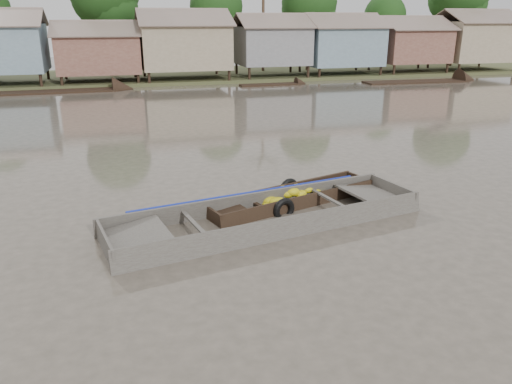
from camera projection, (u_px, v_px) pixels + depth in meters
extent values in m
plane|color=#4B453A|center=(264.00, 233.00, 11.48)|extent=(120.00, 120.00, 0.00)
cube|color=#384723|center=(150.00, 78.00, 41.44)|extent=(120.00, 12.00, 0.50)
cube|color=brown|center=(99.00, 54.00, 36.55)|extent=(5.80, 4.60, 2.70)
cube|color=brown|center=(96.00, 28.00, 34.83)|extent=(6.20, 2.67, 1.14)
cube|color=brown|center=(96.00, 28.00, 37.09)|extent=(6.20, 2.67, 1.14)
cube|color=gray|center=(184.00, 46.00, 38.04)|extent=(6.50, 5.30, 3.30)
cube|color=brown|center=(186.00, 17.00, 36.04)|extent=(6.90, 3.08, 1.31)
cube|color=brown|center=(180.00, 17.00, 38.64)|extent=(6.90, 3.08, 1.31)
cube|color=slate|center=(271.00, 46.00, 39.86)|extent=(5.40, 4.70, 2.90)
cube|color=brown|center=(277.00, 21.00, 38.09)|extent=(5.80, 2.73, 1.17)
cube|color=brown|center=(267.00, 20.00, 40.39)|extent=(5.80, 2.73, 1.17)
cube|color=slate|center=(340.00, 46.00, 41.45)|extent=(6.00, 5.00, 3.10)
cube|color=brown|center=(349.00, 20.00, 39.56)|extent=(6.40, 2.90, 1.24)
cube|color=brown|center=(335.00, 20.00, 42.02)|extent=(6.40, 2.90, 1.24)
cube|color=brown|center=(409.00, 45.00, 43.15)|extent=(5.70, 4.90, 2.80)
cube|color=brown|center=(420.00, 23.00, 41.34)|extent=(6.10, 2.85, 1.21)
cube|color=brown|center=(403.00, 23.00, 43.74)|extent=(6.10, 2.85, 1.21)
cube|color=gray|center=(473.00, 41.00, 44.75)|extent=(6.30, 5.10, 3.40)
cube|color=brown|center=(487.00, 16.00, 42.79)|extent=(6.70, 2.96, 1.26)
cube|color=brown|center=(466.00, 16.00, 45.29)|extent=(6.70, 2.96, 1.26)
cylinder|color=#473323|center=(109.00, 38.00, 39.63)|extent=(0.28, 0.28, 6.30)
cylinder|color=#473323|center=(217.00, 43.00, 43.04)|extent=(0.28, 0.28, 5.25)
sphere|color=#113511|center=(216.00, 6.00, 42.05)|extent=(4.50, 4.50, 4.50)
cylinder|color=#473323|center=(308.00, 41.00, 44.14)|extent=(0.28, 0.28, 5.60)
sphere|color=#113511|center=(309.00, 2.00, 43.09)|extent=(4.80, 4.80, 4.80)
cylinder|color=#473323|center=(383.00, 45.00, 47.29)|extent=(0.28, 0.28, 4.55)
sphere|color=#113511|center=(385.00, 16.00, 46.44)|extent=(3.90, 3.90, 3.90)
cylinder|color=#473323|center=(454.00, 33.00, 47.85)|extent=(0.28, 0.28, 6.65)
cylinder|color=#473323|center=(263.00, 26.00, 43.16)|extent=(0.24, 0.24, 8.00)
cube|color=black|center=(292.00, 205.00, 13.41)|extent=(4.95, 2.35, 0.08)
cube|color=black|center=(280.00, 193.00, 13.77)|extent=(4.82, 1.62, 0.46)
cube|color=black|center=(304.00, 204.00, 12.93)|extent=(4.82, 1.62, 0.46)
cube|color=black|center=(359.00, 183.00, 14.62)|extent=(0.38, 1.05, 0.44)
cube|color=black|center=(348.00, 183.00, 14.38)|extent=(1.09, 1.15, 0.18)
cube|color=black|center=(211.00, 217.00, 12.08)|extent=(0.38, 1.05, 0.44)
cube|color=black|center=(227.00, 211.00, 12.28)|extent=(1.09, 1.15, 0.18)
cube|color=black|center=(255.00, 203.00, 12.71)|extent=(0.41, 1.03, 0.05)
cube|color=black|center=(325.00, 187.00, 13.93)|extent=(0.41, 1.03, 0.05)
ellipsoid|color=yellow|center=(308.00, 188.00, 13.83)|extent=(0.45, 0.38, 0.24)
ellipsoid|color=yellow|center=(307.00, 190.00, 13.38)|extent=(0.36, 0.30, 0.19)
ellipsoid|color=yellow|center=(279.00, 192.00, 13.37)|extent=(0.37, 0.30, 0.20)
ellipsoid|color=yellow|center=(297.00, 188.00, 13.31)|extent=(0.47, 0.39, 0.25)
ellipsoid|color=yellow|center=(288.00, 194.00, 13.14)|extent=(0.43, 0.36, 0.23)
ellipsoid|color=yellow|center=(283.00, 193.00, 13.41)|extent=(0.38, 0.31, 0.20)
ellipsoid|color=yellow|center=(291.00, 189.00, 13.35)|extent=(0.36, 0.29, 0.19)
ellipsoid|color=yellow|center=(283.00, 193.00, 13.28)|extent=(0.41, 0.34, 0.22)
ellipsoid|color=yellow|center=(276.00, 202.00, 12.85)|extent=(0.46, 0.38, 0.25)
ellipsoid|color=yellow|center=(303.00, 190.00, 13.41)|extent=(0.43, 0.35, 0.23)
ellipsoid|color=yellow|center=(292.00, 191.00, 13.68)|extent=(0.40, 0.33, 0.21)
ellipsoid|color=yellow|center=(278.00, 204.00, 12.80)|extent=(0.46, 0.38, 0.24)
ellipsoid|color=yellow|center=(303.00, 190.00, 13.82)|extent=(0.40, 0.33, 0.21)
ellipsoid|color=yellow|center=(264.00, 200.00, 12.99)|extent=(0.42, 0.35, 0.23)
ellipsoid|color=yellow|center=(284.00, 190.00, 13.18)|extent=(0.44, 0.36, 0.23)
ellipsoid|color=yellow|center=(324.00, 195.00, 13.54)|extent=(0.39, 0.32, 0.21)
ellipsoid|color=yellow|center=(314.00, 191.00, 13.56)|extent=(0.43, 0.35, 0.23)
ellipsoid|color=yellow|center=(300.00, 194.00, 13.26)|extent=(0.40, 0.33, 0.21)
ellipsoid|color=yellow|center=(268.00, 204.00, 12.89)|extent=(0.36, 0.30, 0.19)
ellipsoid|color=yellow|center=(280.00, 204.00, 12.83)|extent=(0.45, 0.37, 0.24)
ellipsoid|color=yellow|center=(301.00, 199.00, 13.14)|extent=(0.38, 0.31, 0.20)
ellipsoid|color=yellow|center=(270.00, 201.00, 12.91)|extent=(0.47, 0.39, 0.25)
ellipsoid|color=yellow|center=(279.00, 201.00, 12.88)|extent=(0.41, 0.34, 0.22)
ellipsoid|color=yellow|center=(275.00, 207.00, 12.72)|extent=(0.37, 0.31, 0.20)
ellipsoid|color=yellow|center=(284.00, 192.00, 13.36)|extent=(0.41, 0.34, 0.22)
ellipsoid|color=yellow|center=(293.00, 192.00, 13.12)|extent=(0.44, 0.36, 0.23)
ellipsoid|color=yellow|center=(292.00, 190.00, 13.72)|extent=(0.39, 0.32, 0.20)
cylinder|color=#3F6626|center=(279.00, 192.00, 13.04)|extent=(0.04, 0.04, 0.16)
cylinder|color=#3F6626|center=(297.00, 188.00, 13.36)|extent=(0.04, 0.04, 0.16)
cylinder|color=#3F6626|center=(310.00, 185.00, 13.59)|extent=(0.04, 0.04, 0.16)
torus|color=black|center=(289.00, 189.00, 14.00)|extent=(0.65, 0.34, 0.63)
torus|color=black|center=(284.00, 210.00, 12.50)|extent=(0.64, 0.34, 0.62)
cube|color=#3B3632|center=(267.00, 227.00, 12.02)|extent=(7.76, 2.96, 0.08)
cube|color=#3B3632|center=(251.00, 204.00, 12.71)|extent=(7.66, 1.55, 0.62)
cube|color=#3B3632|center=(286.00, 230.00, 11.14)|extent=(7.66, 1.55, 0.62)
cube|color=#3B3632|center=(391.00, 193.00, 13.51)|extent=(0.40, 1.87, 0.59)
cube|color=#3B3632|center=(372.00, 194.00, 13.21)|extent=(1.59, 1.84, 0.24)
cube|color=#3B3632|center=(105.00, 246.00, 10.35)|extent=(0.40, 1.87, 0.59)
cube|color=#3B3632|center=(137.00, 237.00, 10.60)|extent=(1.59, 1.84, 0.24)
cube|color=#3B3632|center=(195.00, 225.00, 11.13)|extent=(0.42, 1.81, 0.05)
cube|color=#3B3632|center=(331.00, 200.00, 12.64)|extent=(0.42, 1.81, 0.05)
cube|color=#665E54|center=(267.00, 225.00, 12.00)|extent=(5.94, 2.49, 0.02)
cube|color=#0E2094|center=(250.00, 195.00, 12.69)|extent=(6.18, 1.21, 0.15)
torus|color=olive|center=(350.00, 213.00, 12.65)|extent=(0.43, 0.43, 0.06)
torus|color=olive|center=(350.00, 212.00, 12.64)|extent=(0.35, 0.35, 0.06)
cube|color=black|center=(270.00, 86.00, 36.63)|extent=(4.48, 1.05, 0.35)
cube|color=black|center=(415.00, 83.00, 38.35)|extent=(8.22, 2.15, 0.35)
cube|color=black|center=(58.00, 93.00, 33.18)|extent=(7.80, 1.92, 0.35)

